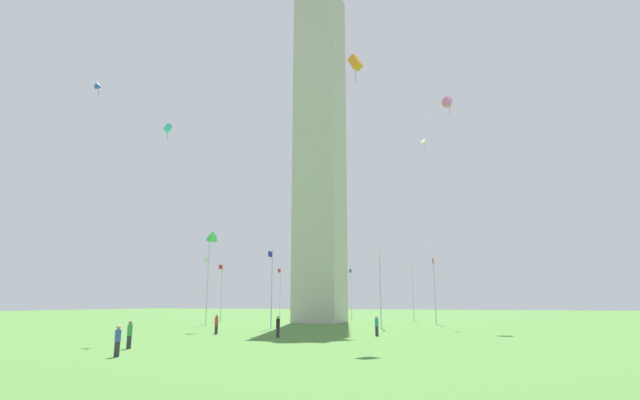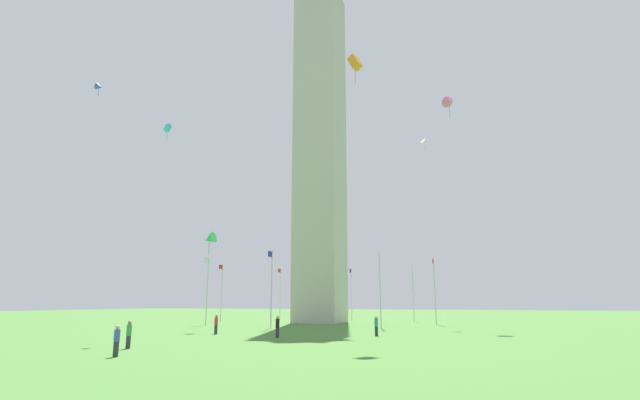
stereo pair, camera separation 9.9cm
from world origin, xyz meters
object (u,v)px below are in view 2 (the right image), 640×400
flagpole_se (413,290)px  kite_green_delta (209,239)px  person_black_shirt (277,327)px  person_red_shirt (216,324)px  flagpole_e (435,288)px  kite_orange_box (355,63)px  flagpole_s (351,291)px  flagpole_w (221,290)px  kite_white_delta (425,143)px  kite_pink_delta (449,102)px  flagpole_sw (280,291)px  person_green_shirt (129,335)px  kite_blue_delta (99,87)px  person_blue_shirt (117,341)px  flagpole_ne (380,286)px  flagpole_n (271,285)px  kite_cyan_box (168,128)px  flagpole_nw (207,288)px  obelisk_monument (320,127)px  person_teal_shirt (376,326)px

flagpole_se → kite_green_delta: 37.45m
person_black_shirt → person_red_shirt: bearing=43.7°
flagpole_e → kite_orange_box: 33.68m
flagpole_s → flagpole_w: bearing=-45.0°
flagpole_s → kite_white_delta: size_ratio=5.10×
person_black_shirt → kite_orange_box: kite_orange_box is taller
kite_pink_delta → person_black_shirt: bearing=-27.9°
flagpole_sw → person_green_shirt: (52.49, 13.27, -3.89)m
flagpole_s → kite_white_delta: 30.93m
person_red_shirt → kite_white_delta: bearing=-29.7°
kite_blue_delta → person_blue_shirt: bearing=49.6°
person_black_shirt → flagpole_s: bearing=-19.7°
person_green_shirt → person_blue_shirt: size_ratio=1.04×
kite_orange_box → flagpole_w: bearing=-132.5°
kite_pink_delta → flagpole_sw: bearing=-116.7°
flagpole_ne → person_green_shirt: size_ratio=5.01×
kite_green_delta → kite_pink_delta: bearing=125.4°
flagpole_n → person_blue_shirt: size_ratio=5.20×
flagpole_s → person_red_shirt: size_ratio=4.93×
flagpole_ne → kite_orange_box: (15.48, 1.71, 19.92)m
flagpole_ne → kite_cyan_box: 28.80m
flagpole_se → flagpole_w: bearing=-67.5°
flagpole_nw → person_black_shirt: (17.49, 18.21, -3.87)m
kite_green_delta → kite_cyan_box: kite_cyan_box is taller
kite_cyan_box → flagpole_n: bearing=164.9°
flagpole_ne → kite_green_delta: size_ratio=3.51×
flagpole_e → kite_cyan_box: (31.15, -20.29, 14.23)m
person_blue_shirt → obelisk_monument: bearing=25.7°
person_black_shirt → kite_orange_box: (-2.00, 6.50, 23.79)m
flagpole_sw → flagpole_ne: bearing=45.0°
person_green_shirt → person_blue_shirt: 4.89m
person_teal_shirt → kite_blue_delta: kite_blue_delta is taller
flagpole_ne → kite_pink_delta: (-7.25, 8.30, 24.16)m
kite_white_delta → kite_orange_box: bearing=-6.1°
obelisk_monument → flagpole_nw: bearing=-44.9°
person_red_shirt → kite_pink_delta: bearing=-39.0°
person_black_shirt → person_blue_shirt: 16.23m
flagpole_w → person_teal_shirt: (23.87, 30.19, -3.89)m
obelisk_monument → kite_blue_delta: 31.53m
flagpole_ne → kite_cyan_box: kite_cyan_box is taller
flagpole_e → kite_blue_delta: kite_blue_delta is taller
flagpole_ne → flagpole_sw: size_ratio=1.00×
kite_green_delta → kite_white_delta: kite_white_delta is taller
person_blue_shirt → kite_orange_box: kite_orange_box is taller
flagpole_sw → obelisk_monument: bearing=45.1°
flagpole_e → kite_cyan_box: size_ratio=5.42×
flagpole_ne → flagpole_e: same height
kite_cyan_box → flagpole_w: bearing=-158.5°
kite_orange_box → kite_blue_delta: (-2.26, -32.67, 3.70)m
flagpole_s → kite_cyan_box: (47.41, -4.02, 14.23)m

